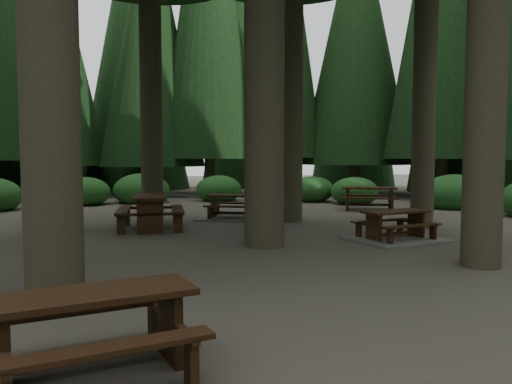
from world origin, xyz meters
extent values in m
plane|color=#4A423C|center=(0.00, 0.00, 0.00)|extent=(80.00, 80.00, 0.00)
cube|color=gray|center=(3.86, 0.31, 0.03)|extent=(2.35, 2.10, 0.05)
cube|color=black|center=(3.86, 0.31, 0.65)|extent=(1.66, 0.99, 0.05)
cube|color=black|center=(3.73, 0.81, 0.39)|extent=(1.56, 0.61, 0.04)
cube|color=black|center=(4.00, -0.20, 0.39)|extent=(1.56, 0.61, 0.04)
cube|color=black|center=(3.26, 0.15, 0.31)|extent=(0.19, 0.48, 0.62)
cube|color=black|center=(3.26, 0.15, 0.36)|extent=(0.39, 1.23, 0.05)
cube|color=black|center=(4.47, 0.47, 0.31)|extent=(0.19, 0.48, 0.62)
cube|color=black|center=(4.47, 0.47, 0.36)|extent=(0.39, 1.23, 0.05)
cube|color=black|center=(3.86, 0.31, 0.16)|extent=(1.27, 0.40, 0.07)
cube|color=black|center=(-1.55, 3.22, 0.86)|extent=(0.85, 2.08, 0.07)
cube|color=black|center=(-2.24, 3.23, 0.52)|extent=(0.33, 2.07, 0.06)
cube|color=black|center=(-0.86, 3.20, 0.52)|extent=(0.33, 2.07, 0.06)
cube|color=black|center=(-1.57, 2.39, 0.41)|extent=(0.63, 0.11, 0.82)
cube|color=black|center=(-1.57, 2.39, 0.48)|extent=(1.66, 0.13, 0.07)
cube|color=black|center=(-1.53, 4.04, 0.41)|extent=(0.63, 0.11, 0.82)
cube|color=black|center=(-1.53, 4.04, 0.48)|extent=(1.66, 0.13, 0.07)
cube|color=black|center=(-1.55, 3.22, 0.21)|extent=(0.13, 1.72, 0.09)
cube|color=gray|center=(0.98, 4.96, 0.03)|extent=(2.66, 2.43, 0.05)
cube|color=black|center=(0.98, 4.96, 0.71)|extent=(1.82, 1.21, 0.06)
cube|color=black|center=(1.17, 5.49, 0.42)|extent=(1.67, 0.81, 0.05)
cube|color=black|center=(0.78, 4.43, 0.42)|extent=(1.67, 0.81, 0.05)
cube|color=black|center=(0.34, 5.20, 0.34)|extent=(0.25, 0.51, 0.68)
cube|color=black|center=(0.34, 5.20, 0.40)|extent=(0.55, 1.31, 0.06)
cube|color=black|center=(1.61, 4.73, 0.34)|extent=(0.25, 0.51, 0.68)
cube|color=black|center=(1.61, 4.73, 0.40)|extent=(0.55, 1.31, 0.06)
cube|color=black|center=(0.98, 4.96, 0.17)|extent=(1.35, 0.56, 0.08)
cube|color=black|center=(6.05, 6.47, 0.78)|extent=(2.02, 1.41, 0.06)
cube|color=black|center=(6.29, 7.05, 0.47)|extent=(1.83, 0.97, 0.05)
cube|color=black|center=(5.80, 5.89, 0.47)|extent=(1.83, 0.97, 0.05)
cube|color=black|center=(5.36, 6.76, 0.38)|extent=(0.30, 0.56, 0.75)
cube|color=black|center=(5.36, 6.76, 0.44)|extent=(0.67, 1.43, 0.06)
cube|color=black|center=(6.74, 6.18, 0.38)|extent=(0.30, 0.56, 0.75)
cube|color=black|center=(6.74, 6.18, 0.44)|extent=(0.67, 1.43, 0.06)
cube|color=black|center=(6.05, 6.47, 0.19)|extent=(1.47, 0.69, 0.08)
cube|color=black|center=(-2.02, -5.62, 0.71)|extent=(1.81, 1.09, 0.06)
cube|color=black|center=(-2.17, -5.08, 0.42)|extent=(1.69, 0.68, 0.05)
cube|color=black|center=(-1.87, -6.16, 0.42)|extent=(1.69, 0.68, 0.05)
cube|color=black|center=(-2.67, -5.80, 0.34)|extent=(0.21, 0.52, 0.68)
cube|color=black|center=(-2.67, -5.80, 0.40)|extent=(0.44, 1.33, 0.06)
cube|color=black|center=(-1.37, -5.44, 0.34)|extent=(0.21, 0.52, 0.68)
cube|color=black|center=(-1.37, -5.44, 0.40)|extent=(0.44, 1.33, 0.06)
cube|color=black|center=(-2.02, -5.62, 0.17)|extent=(1.38, 0.45, 0.08)
ellipsoid|color=#216226|center=(9.44, 6.45, 0.40)|extent=(2.42, 2.42, 1.49)
ellipsoid|color=#216226|center=(6.43, 8.69, 0.40)|extent=(1.90, 1.90, 1.17)
ellipsoid|color=#216226|center=(5.14, 10.17, 0.40)|extent=(1.84, 1.84, 1.13)
ellipsoid|color=#216226|center=(1.30, 11.25, 0.40)|extent=(1.95, 1.95, 1.20)
ellipsoid|color=#216226|center=(-1.94, 11.21, 0.40)|extent=(2.31, 2.31, 1.42)
ellipsoid|color=#216226|center=(-4.09, 10.56, 0.40)|extent=(1.93, 1.93, 1.19)
cone|color=black|center=(8.89, 14.45, 8.24)|extent=(5.73, 5.73, 13.48)
cone|color=black|center=(-1.44, 15.36, 7.89)|extent=(5.17, 5.17, 12.91)
cone|color=black|center=(-6.57, 16.72, 8.10)|extent=(5.82, 5.82, 13.26)
cone|color=black|center=(11.00, 19.74, 9.51)|extent=(5.26, 5.26, 19.02)
cone|color=black|center=(4.25, 21.60, 8.07)|extent=(5.34, 5.34, 16.14)
cone|color=black|center=(-2.52, 20.86, 8.43)|extent=(6.57, 6.57, 16.86)
cone|color=black|center=(-9.02, 19.44, 10.12)|extent=(6.13, 6.13, 20.24)
camera|label=1|loc=(-1.51, -9.99, 1.87)|focal=35.00mm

